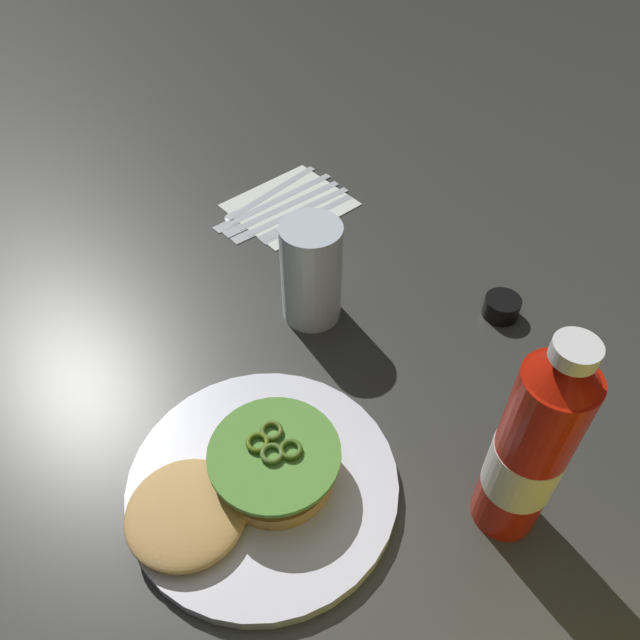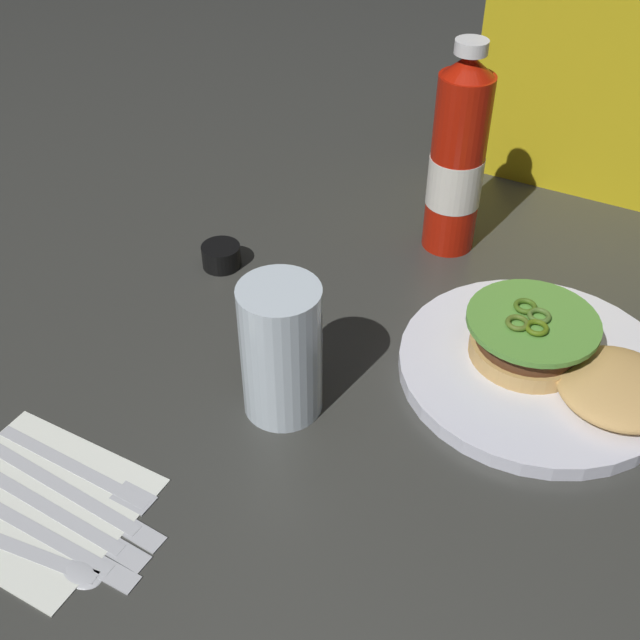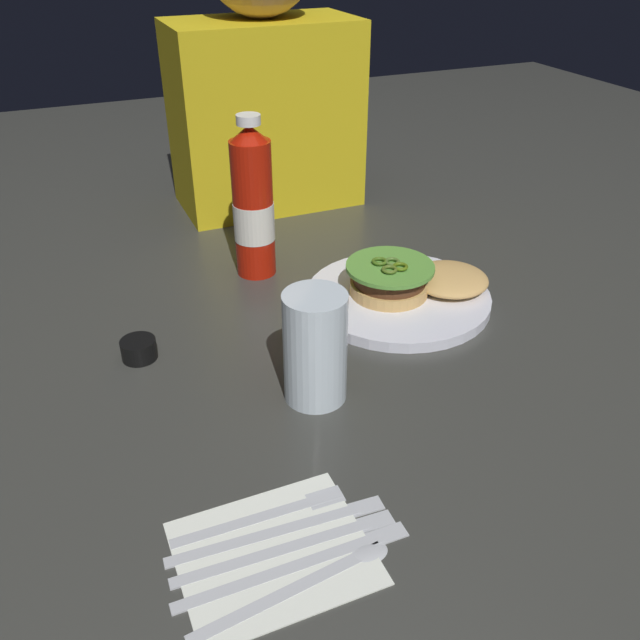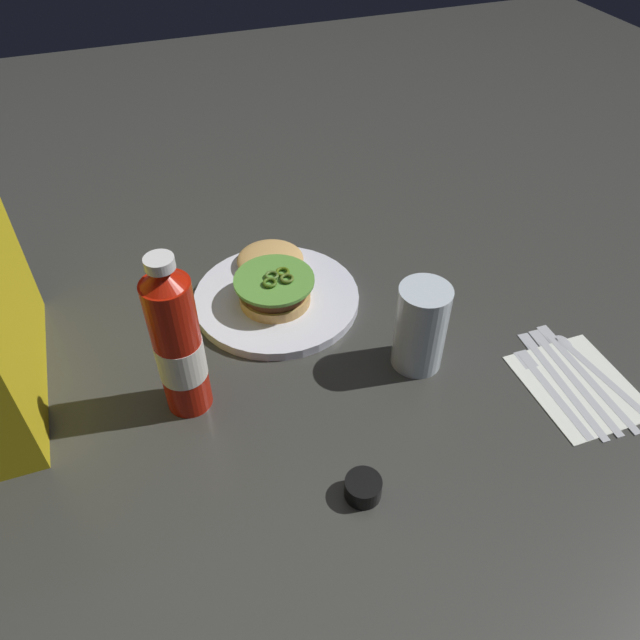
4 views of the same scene
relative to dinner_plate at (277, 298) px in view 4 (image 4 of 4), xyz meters
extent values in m
plane|color=#363732|center=(-0.12, -0.08, -0.01)|extent=(3.00, 3.00, 0.00)
cylinder|color=white|center=(0.00, 0.00, 0.00)|extent=(0.27, 0.27, 0.02)
cylinder|color=tan|center=(-0.01, 0.01, 0.02)|extent=(0.12, 0.12, 0.02)
cylinder|color=#512D19|center=(-0.01, 0.01, 0.03)|extent=(0.11, 0.11, 0.02)
cylinder|color=red|center=(-0.01, 0.01, 0.05)|extent=(0.10, 0.10, 0.01)
cylinder|color=#5A9939|center=(-0.01, 0.01, 0.05)|extent=(0.13, 0.13, 0.01)
torus|color=#506721|center=(-0.02, -0.01, 0.06)|extent=(0.02, 0.02, 0.01)
torus|color=#4E6A13|center=(-0.01, -0.01, 0.06)|extent=(0.02, 0.02, 0.01)
torus|color=#4E702A|center=(-0.01, 0.01, 0.06)|extent=(0.02, 0.02, 0.01)
torus|color=#426519|center=(-0.03, 0.02, 0.06)|extent=(0.02, 0.02, 0.01)
ellipsoid|color=tan|center=(0.08, -0.01, 0.02)|extent=(0.12, 0.12, 0.03)
cylinder|color=#B41708|center=(-0.16, 0.18, 0.10)|extent=(0.06, 0.06, 0.22)
cone|color=#B41708|center=(-0.16, 0.18, 0.22)|extent=(0.06, 0.06, 0.02)
cylinder|color=white|center=(-0.16, 0.18, 0.24)|extent=(0.04, 0.04, 0.01)
cylinder|color=white|center=(-0.16, 0.18, 0.08)|extent=(0.06, 0.06, 0.06)
cylinder|color=silver|center=(-0.20, -0.16, 0.06)|extent=(0.08, 0.08, 0.14)
cylinder|color=black|center=(-0.38, 0.00, 0.01)|extent=(0.05, 0.05, 0.03)
cube|color=white|center=(-0.33, -0.36, -0.01)|extent=(0.17, 0.15, 0.00)
cube|color=silver|center=(-0.33, -0.40, 0.00)|extent=(0.19, 0.04, 0.00)
ellipsoid|color=silver|center=(-0.25, -0.39, 0.00)|extent=(0.04, 0.03, 0.00)
cube|color=silver|center=(-0.33, -0.38, 0.00)|extent=(0.20, 0.01, 0.00)
cube|color=silver|center=(-0.24, -0.38, 0.00)|extent=(0.08, 0.02, 0.00)
cube|color=silver|center=(-0.33, -0.36, 0.00)|extent=(0.19, 0.02, 0.00)
cube|color=silver|center=(-0.25, -0.36, 0.00)|extent=(0.08, 0.02, 0.00)
cube|color=silver|center=(-0.33, -0.34, 0.00)|extent=(0.19, 0.02, 0.00)
cube|color=silver|center=(-0.25, -0.34, 0.00)|extent=(0.08, 0.02, 0.00)
cube|color=silver|center=(-0.33, -0.32, 0.00)|extent=(0.17, 0.02, 0.00)
cube|color=silver|center=(-0.26, -0.32, 0.00)|extent=(0.04, 0.02, 0.00)
camera|label=1|loc=(0.16, 0.27, 0.57)|focal=34.74mm
camera|label=2|loc=(0.08, -0.60, 0.53)|focal=43.49mm
camera|label=3|loc=(-0.45, -0.75, 0.50)|focal=37.31mm
camera|label=4|loc=(-0.74, 0.19, 0.66)|focal=33.84mm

